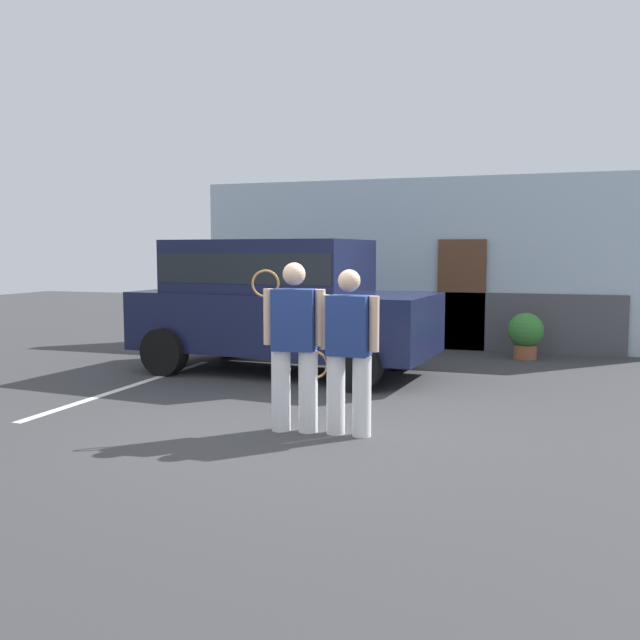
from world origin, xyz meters
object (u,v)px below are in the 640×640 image
(parked_suv, at_px, (277,299))
(potted_plant_by_porch, at_px, (526,333))
(tennis_player_man, at_px, (294,344))
(tennis_player_woman, at_px, (348,350))

(parked_suv, distance_m, potted_plant_by_porch, 4.51)
(tennis_player_man, bearing_deg, tennis_player_woman, 176.53)
(tennis_player_woman, bearing_deg, tennis_player_man, 6.30)
(potted_plant_by_porch, bearing_deg, parked_suv, -144.45)
(parked_suv, xyz_separation_m, tennis_player_man, (1.50, -3.25, -0.22))
(parked_suv, bearing_deg, potted_plant_by_porch, 40.54)
(tennis_player_woman, bearing_deg, parked_suv, -54.83)
(parked_suv, distance_m, tennis_player_man, 3.59)
(parked_suv, bearing_deg, tennis_player_man, -60.25)
(tennis_player_man, xyz_separation_m, tennis_player_woman, (0.58, 0.04, -0.04))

